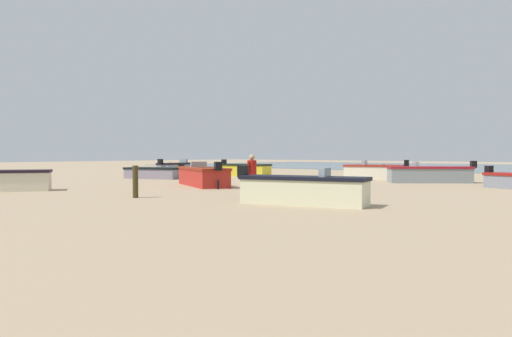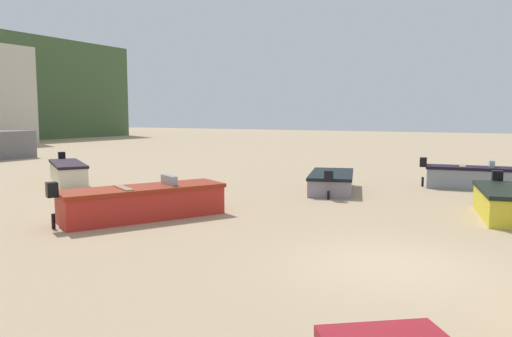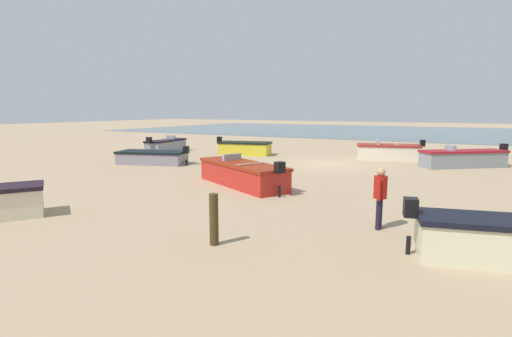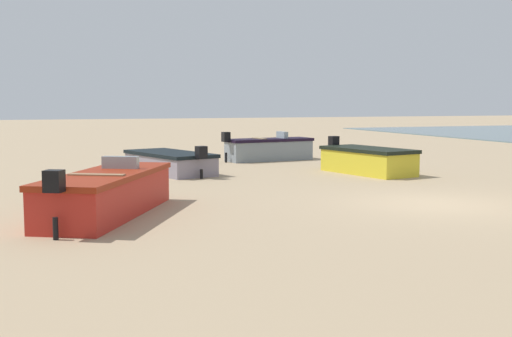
% 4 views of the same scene
% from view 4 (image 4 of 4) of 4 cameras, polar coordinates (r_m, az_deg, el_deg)
% --- Properties ---
extents(ground_plane, '(160.00, 160.00, 0.00)m').
position_cam_4_polar(ground_plane, '(16.23, 15.64, -3.06)').
color(ground_plane, tan).
extents(boat_grey_1, '(1.73, 4.10, 1.25)m').
position_cam_4_polar(boat_grey_1, '(27.09, 1.14, 1.74)').
color(boat_grey_1, gray).
rests_on(boat_grey_1, ground).
extents(boat_grey_3, '(4.25, 2.76, 1.06)m').
position_cam_4_polar(boat_grey_3, '(22.48, -7.67, 0.55)').
color(boat_grey_3, gray).
rests_on(boat_grey_3, ground).
extents(boat_yellow_6, '(3.90, 2.27, 1.22)m').
position_cam_4_polar(boat_yellow_6, '(22.49, 9.92, 0.71)').
color(boat_yellow_6, gold).
rests_on(boat_yellow_6, ground).
extents(boat_red_8, '(4.96, 3.56, 1.27)m').
position_cam_4_polar(boat_red_8, '(14.38, -13.10, -2.17)').
color(boat_red_8, red).
rests_on(boat_red_8, ground).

